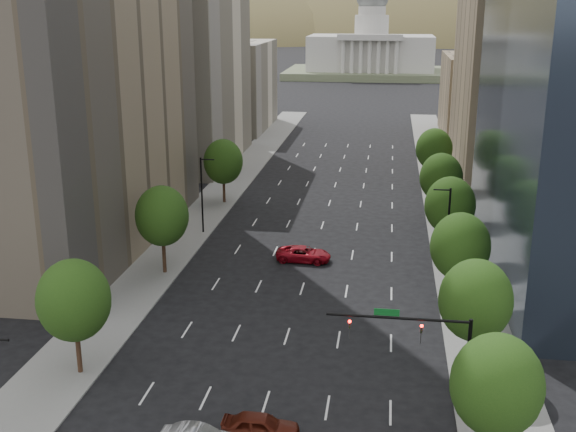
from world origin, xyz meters
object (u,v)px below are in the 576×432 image
at_px(capitol, 371,52).
at_px(car_maroon, 260,427).
at_px(traffic_signal, 429,344).
at_px(car_red_far, 304,254).

distance_m(capitol, car_maroon, 223.86).
distance_m(traffic_signal, car_red_far, 29.95).
height_order(traffic_signal, car_red_far, traffic_signal).
bearing_deg(car_maroon, car_red_far, 1.82).
xyz_separation_m(capitol, car_red_far, (-0.76, -192.32, -7.79)).
height_order(car_maroon, car_red_far, car_maroon).
height_order(capitol, car_red_far, capitol).
bearing_deg(capitol, car_red_far, -90.23).
relative_size(traffic_signal, car_maroon, 1.88).
bearing_deg(capitol, traffic_signal, -87.26).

